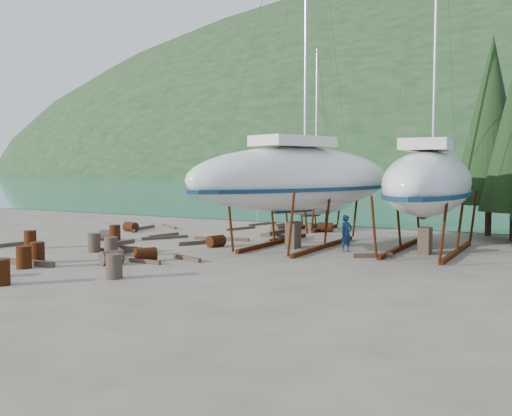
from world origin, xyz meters
The scene contains 43 objects.
ground centered at (0.00, 0.00, 0.00)m, with size 600.00×600.00×0.00m, color #615A4D.
far_house_left centered at (-60.00, 190.00, 2.92)m, with size 6.60×5.60×5.60m.
far_house_center centered at (-20.00, 190.00, 2.92)m, with size 6.60×5.60×5.60m.
cypress_back_left centered at (11.00, 14.00, 6.66)m, with size 4.14×4.14×11.50m.
moored_boat_left centered at (-30.00, 60.00, 0.39)m, with size 2.00×5.00×6.05m.
moored_boat_far centered at (-8.00, 110.00, 0.39)m, with size 2.00×5.00×6.05m.
large_sailboat_near centered at (3.37, 4.51, 3.41)m, with size 8.16×14.02×21.22m.
large_sailboat_far centered at (9.44, 5.68, 3.24)m, with size 4.90×12.88×19.89m.
small_sailboat_shore centered at (0.83, 12.17, 1.88)m, with size 4.82×7.44×11.40m.
worker centered at (6.08, 3.95, 0.86)m, with size 0.63×0.41×1.73m, color navy.
drum_0 centered at (-7.70, -2.58, 0.44)m, with size 0.58×0.58×0.88m, color #51250E.
drum_1 centered at (-0.94, -4.13, 0.29)m, with size 0.58×0.58×0.88m, color #2D2823.
drum_2 centered at (-8.57, 5.57, 0.29)m, with size 0.58×0.58×0.88m, color #51250E.
drum_4 centered at (2.04, 11.24, 0.29)m, with size 0.58×0.58×0.88m, color #51250E.
drum_5 centered at (-2.42, -2.60, 0.44)m, with size 0.58×0.58×0.88m, color #2D2823.
drum_6 centered at (-0.16, 2.36, 0.29)m, with size 0.58×0.58×0.88m, color #51250E.
drum_7 centered at (-1.28, -8.96, 0.44)m, with size 0.58×0.58×0.88m, color #51250E.
drum_8 centered at (-6.01, 1.47, 0.44)m, with size 0.58×0.58×0.88m, color #51250E.
drum_10 centered at (-3.84, -5.36, 0.44)m, with size 0.58×0.58×0.88m, color #51250E.
drum_11 centered at (-0.12, 9.11, 0.29)m, with size 0.58×0.58×0.88m, color #2D2823.
drum_12 centered at (-0.31, -2.79, 0.29)m, with size 0.58×0.58×0.88m, color #51250E.
drum_13 centered at (-3.33, -6.43, 0.44)m, with size 0.58×0.58×0.88m, color #51250E.
drum_15 centered at (-6.60, 1.60, 0.29)m, with size 0.58×0.58×0.88m, color #2D2823.
drum_16 centered at (-4.13, -1.91, 0.44)m, with size 0.58×0.58×0.88m, color #2D2823.
drum_17 centered at (1.20, -6.25, 0.44)m, with size 0.58×0.58×0.88m, color #2D2823.
timber_0 centered at (-3.42, 13.11, 0.07)m, with size 0.14×2.61×0.14m, color #4E3A2C.
timber_1 centered at (7.71, 2.84, 0.10)m, with size 0.19×1.74×0.19m, color #4E3A2C.
timber_2 centered at (-8.67, 6.82, 0.09)m, with size 0.19×2.50×0.19m, color #4E3A2C.
timber_3 centered at (-3.54, -1.12, 0.07)m, with size 0.15×2.47×0.15m, color #4E3A2C.
timber_4 centered at (-5.01, 4.34, 0.09)m, with size 0.17×2.20×0.17m, color #4E3A2C.
timber_5 centered at (-0.61, -3.22, 0.08)m, with size 0.16×2.80×0.16m, color #4E3A2C.
timber_6 centered at (-0.58, 13.01, 0.10)m, with size 0.19×1.86×0.19m, color #4E3A2C.
timber_7 centered at (1.06, -1.73, 0.09)m, with size 0.17×1.78×0.17m, color #4E3A2C.
timber_8 centered at (-1.58, 2.43, 0.09)m, with size 0.19×1.72×0.19m, color #4E3A2C.
timber_9 centered at (-3.17, 9.83, 0.08)m, with size 0.15×2.32×0.15m, color #4E3A2C.
timber_10 centered at (-1.30, 4.63, 0.08)m, with size 0.16×3.14×0.16m, color #4E3A2C.
timber_11 centered at (-4.36, 3.64, 0.08)m, with size 0.15×2.63×0.15m, color #4E3A2C.
timber_14 centered at (-9.20, -2.69, 0.09)m, with size 0.18×2.68×0.18m, color #4E3A2C.
timber_15 centered at (-7.95, 8.53, 0.07)m, with size 0.15×2.51×0.15m, color #4E3A2C.
timber_16 centered at (-3.79, -5.91, 0.11)m, with size 0.23×2.69×0.23m, color #4E3A2C.
timber_17 centered at (-8.55, 5.80, 0.08)m, with size 0.16×2.47×0.16m, color #4E3A2C.
timber_pile_fore centered at (-2.63, -1.81, 0.30)m, with size 1.80×1.80×0.60m.
timber_pile_aft centered at (1.54, 5.60, 0.30)m, with size 1.80×1.80×0.60m.
Camera 1 is at (15.34, -21.18, 3.90)m, focal length 40.00 mm.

